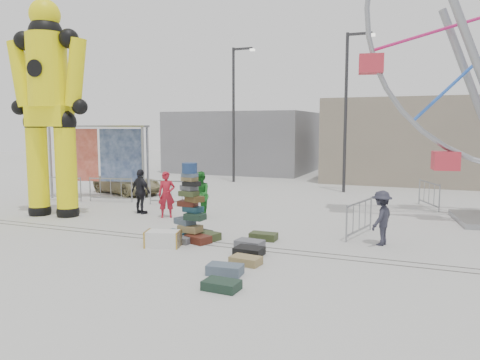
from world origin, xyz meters
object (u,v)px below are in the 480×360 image
at_px(steamer_trunk, 163,239).
at_px(pedestrian_grey, 381,218).
at_px(crash_test_dummy, 49,101).
at_px(barricade_wheel_front, 359,218).
at_px(pedestrian_black, 141,192).
at_px(pedestrian_red, 167,195).
at_px(barricade_dummy_b, 111,190).
at_px(banner_scaffold, 99,144).
at_px(parked_suv, 127,183).
at_px(barricade_dummy_c, 171,193).
at_px(barricade_wheel_back, 429,195).
at_px(barricade_dummy_a, 62,188).
at_px(suitcase_tower, 191,218).
at_px(lamp_post_left, 235,108).
at_px(lamp_post_right, 348,104).
at_px(pedestrian_green, 200,195).

bearing_deg(steamer_trunk, pedestrian_grey, 8.49).
relative_size(crash_test_dummy, barricade_wheel_front, 4.10).
bearing_deg(pedestrian_black, pedestrian_red, -174.31).
height_order(barricade_dummy_b, pedestrian_red, pedestrian_red).
distance_m(banner_scaffold, parked_suv, 2.62).
bearing_deg(banner_scaffold, barricade_dummy_c, -23.72).
bearing_deg(barricade_wheel_back, barricade_dummy_a, -97.57).
bearing_deg(barricade_dummy_c, pedestrian_red, -69.11).
relative_size(suitcase_tower, banner_scaffold, 0.48).
bearing_deg(lamp_post_left, lamp_post_right, -15.95).
bearing_deg(steamer_trunk, barricade_dummy_c, 102.97).
bearing_deg(pedestrian_green, steamer_trunk, -21.49).
bearing_deg(pedestrian_black, barricade_dummy_a, 2.03).
relative_size(barricade_dummy_b, pedestrian_grey, 1.27).
height_order(barricade_wheel_front, pedestrian_black, pedestrian_black).
relative_size(lamp_post_left, barricade_dummy_a, 4.00).
height_order(lamp_post_left, steamer_trunk, lamp_post_left).
height_order(barricade_dummy_c, barricade_wheel_front, same).
xyz_separation_m(lamp_post_left, pedestrian_red, (1.95, -11.27, -3.62)).
bearing_deg(barricade_dummy_b, pedestrian_red, -39.39).
xyz_separation_m(banner_scaffold, pedestrian_grey, (13.23, -4.24, -1.79)).
distance_m(lamp_post_right, crash_test_dummy, 14.02).
relative_size(lamp_post_right, pedestrian_black, 4.61).
xyz_separation_m(steamer_trunk, barricade_dummy_c, (-3.30, 6.09, 0.33)).
distance_m(pedestrian_red, pedestrian_green, 1.25).
bearing_deg(suitcase_tower, barricade_dummy_c, 138.39).
height_order(barricade_wheel_front, pedestrian_green, pedestrian_green).
bearing_deg(barricade_wheel_front, crash_test_dummy, 108.44).
xyz_separation_m(pedestrian_black, parked_suv, (-3.76, 4.38, -0.32)).
bearing_deg(steamer_trunk, lamp_post_right, 61.82).
relative_size(banner_scaffold, barricade_dummy_a, 2.38).
distance_m(pedestrian_green, pedestrian_black, 2.49).
bearing_deg(suitcase_tower, lamp_post_left, 120.19).
distance_m(lamp_post_right, steamer_trunk, 13.99).
relative_size(barricade_dummy_a, pedestrian_grey, 1.27).
height_order(banner_scaffold, barricade_dummy_b, banner_scaffold).
bearing_deg(suitcase_tower, pedestrian_grey, 28.29).
bearing_deg(barricade_dummy_c, banner_scaffold, 165.38).
height_order(barricade_wheel_front, pedestrian_grey, pedestrian_grey).
bearing_deg(barricade_wheel_front, steamer_trunk, 138.08).
relative_size(lamp_post_right, pedestrian_green, 4.64).
distance_m(barricade_dummy_b, barricade_dummy_c, 3.02).
relative_size(steamer_trunk, pedestrian_red, 0.56).
distance_m(barricade_wheel_back, pedestrian_black, 11.78).
height_order(steamer_trunk, pedestrian_green, pedestrian_green).
bearing_deg(barricade_wheel_front, banner_scaffold, 88.48).
relative_size(barricade_wheel_back, pedestrian_grey, 1.27).
bearing_deg(crash_test_dummy, pedestrian_black, 19.98).
height_order(barricade_dummy_b, parked_suv, parked_suv).
distance_m(lamp_post_left, pedestrian_grey, 16.26).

